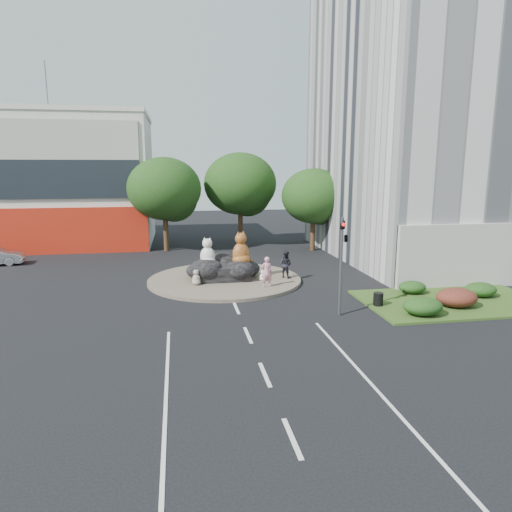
{
  "coord_description": "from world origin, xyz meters",
  "views": [
    {
      "loc": [
        -2.94,
        -19.1,
        7.39
      ],
      "look_at": [
        1.77,
        8.1,
        2.0
      ],
      "focal_mm": 32.0,
      "sensor_mm": 36.0,
      "label": 1
    }
  ],
  "objects_px": {
    "cat_tabby": "(241,248)",
    "litter_bin": "(378,299)",
    "pedestrian_dark": "(286,264)",
    "cat_white": "(207,252)",
    "pedestrian_pink": "(267,272)",
    "kitten_white": "(262,275)",
    "kitten_calico": "(196,277)"
  },
  "relations": [
    {
      "from": "cat_tabby",
      "to": "litter_bin",
      "type": "height_order",
      "value": "cat_tabby"
    },
    {
      "from": "cat_white",
      "to": "kitten_white",
      "type": "bearing_deg",
      "value": 10.53
    },
    {
      "from": "kitten_white",
      "to": "pedestrian_pink",
      "type": "bearing_deg",
      "value": -120.23
    },
    {
      "from": "cat_tabby",
      "to": "pedestrian_dark",
      "type": "bearing_deg",
      "value": -37.64
    },
    {
      "from": "cat_white",
      "to": "cat_tabby",
      "type": "height_order",
      "value": "cat_tabby"
    },
    {
      "from": "cat_white",
      "to": "pedestrian_dark",
      "type": "relative_size",
      "value": 1.05
    },
    {
      "from": "cat_white",
      "to": "pedestrian_pink",
      "type": "height_order",
      "value": "cat_white"
    },
    {
      "from": "pedestrian_pink",
      "to": "litter_bin",
      "type": "height_order",
      "value": "pedestrian_pink"
    },
    {
      "from": "kitten_calico",
      "to": "litter_bin",
      "type": "relative_size",
      "value": 1.45
    },
    {
      "from": "cat_white",
      "to": "pedestrian_pink",
      "type": "relative_size",
      "value": 1.01
    },
    {
      "from": "kitten_calico",
      "to": "pedestrian_dark",
      "type": "bearing_deg",
      "value": 21.77
    },
    {
      "from": "pedestrian_dark",
      "to": "cat_white",
      "type": "bearing_deg",
      "value": 40.13
    },
    {
      "from": "kitten_white",
      "to": "litter_bin",
      "type": "bearing_deg",
      "value": -78.87
    },
    {
      "from": "pedestrian_dark",
      "to": "litter_bin",
      "type": "xyz_separation_m",
      "value": [
        3.5,
        -6.63,
        -0.63
      ]
    },
    {
      "from": "kitten_calico",
      "to": "kitten_white",
      "type": "distance_m",
      "value": 4.26
    },
    {
      "from": "kitten_white",
      "to": "pedestrian_dark",
      "type": "height_order",
      "value": "pedestrian_dark"
    },
    {
      "from": "cat_tabby",
      "to": "kitten_white",
      "type": "height_order",
      "value": "cat_tabby"
    },
    {
      "from": "cat_tabby",
      "to": "kitten_white",
      "type": "bearing_deg",
      "value": -65.51
    },
    {
      "from": "cat_white",
      "to": "pedestrian_pink",
      "type": "distance_m",
      "value": 4.29
    },
    {
      "from": "pedestrian_pink",
      "to": "pedestrian_dark",
      "type": "xyz_separation_m",
      "value": [
        1.69,
        2.08,
        -0.04
      ]
    },
    {
      "from": "cat_tabby",
      "to": "pedestrian_dark",
      "type": "xyz_separation_m",
      "value": [
        2.94,
        -0.26,
        -1.12
      ]
    },
    {
      "from": "kitten_white",
      "to": "pedestrian_dark",
      "type": "distance_m",
      "value": 1.84
    },
    {
      "from": "kitten_white",
      "to": "litter_bin",
      "type": "distance_m",
      "value": 7.97
    },
    {
      "from": "kitten_calico",
      "to": "litter_bin",
      "type": "distance_m",
      "value": 11.02
    },
    {
      "from": "pedestrian_pink",
      "to": "kitten_calico",
      "type": "bearing_deg",
      "value": -17.54
    },
    {
      "from": "kitten_white",
      "to": "pedestrian_pink",
      "type": "relative_size",
      "value": 0.39
    },
    {
      "from": "kitten_white",
      "to": "pedestrian_pink",
      "type": "xyz_separation_m",
      "value": [
        -0.02,
        -1.52,
        0.57
      ]
    },
    {
      "from": "kitten_calico",
      "to": "kitten_white",
      "type": "relative_size",
      "value": 1.38
    },
    {
      "from": "litter_bin",
      "to": "pedestrian_dark",
      "type": "bearing_deg",
      "value": 117.82
    },
    {
      "from": "kitten_calico",
      "to": "litter_bin",
      "type": "bearing_deg",
      "value": -18.22
    },
    {
      "from": "cat_tabby",
      "to": "pedestrian_dark",
      "type": "height_order",
      "value": "cat_tabby"
    },
    {
      "from": "cat_white",
      "to": "kitten_white",
      "type": "relative_size",
      "value": 2.6
    }
  ]
}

